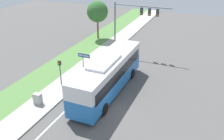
{
  "coord_description": "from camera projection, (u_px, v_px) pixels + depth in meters",
  "views": [
    {
      "loc": [
        7.32,
        -16.34,
        12.91
      ],
      "look_at": [
        -1.48,
        4.28,
        1.91
      ],
      "focal_mm": 40.0,
      "sensor_mm": 36.0,
      "label": 1
    }
  ],
  "objects": [
    {
      "name": "ground_plane",
      "position": [
        108.0,
        112.0,
        21.75
      ],
      "size": [
        80.0,
        80.0,
        0.0
      ],
      "primitive_type": "plane",
      "color": "#565451"
    },
    {
      "name": "sidewalk",
      "position": [
        49.0,
        97.0,
        23.91
      ],
      "size": [
        2.8,
        80.0,
        0.12
      ],
      "color": "#ADA89E",
      "rests_on": "ground_plane"
    },
    {
      "name": "grass_verge",
      "position": [
        23.0,
        90.0,
        25.05
      ],
      "size": [
        3.6,
        80.0,
        0.1
      ],
      "color": "#568442",
      "rests_on": "ground_plane"
    },
    {
      "name": "lane_divider_near",
      "position": [
        73.0,
        103.0,
        23.02
      ],
      "size": [
        0.14,
        30.0,
        0.01
      ],
      "color": "silver",
      "rests_on": "ground_plane"
    },
    {
      "name": "bus",
      "position": [
        108.0,
        73.0,
        24.07
      ],
      "size": [
        2.76,
        11.72,
        3.72
      ],
      "color": "#236BB7",
      "rests_on": "ground_plane"
    },
    {
      "name": "signal_gantry",
      "position": [
        134.0,
        17.0,
        31.7
      ],
      "size": [
        7.43,
        0.41,
        6.7
      ],
      "color": "slate",
      "rests_on": "ground_plane"
    },
    {
      "name": "pedestrian_signal",
      "position": [
        60.0,
        69.0,
        25.01
      ],
      "size": [
        0.28,
        0.34,
        2.87
      ],
      "color": "slate",
      "rests_on": "ground_plane"
    },
    {
      "name": "street_sign",
      "position": [
        84.0,
        61.0,
        26.55
      ],
      "size": [
        1.39,
        0.08,
        2.96
      ],
      "color": "slate",
      "rests_on": "ground_plane"
    },
    {
      "name": "utility_cabinet",
      "position": [
        38.0,
        99.0,
        22.59
      ],
      "size": [
        0.75,
        0.46,
        1.02
      ],
      "color": "#A8A8A3",
      "rests_on": "sidewalk"
    },
    {
      "name": "roadside_tree",
      "position": [
        97.0,
        12.0,
        37.57
      ],
      "size": [
        3.21,
        3.21,
        5.79
      ],
      "color": "brown",
      "rests_on": "grass_verge"
    }
  ]
}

